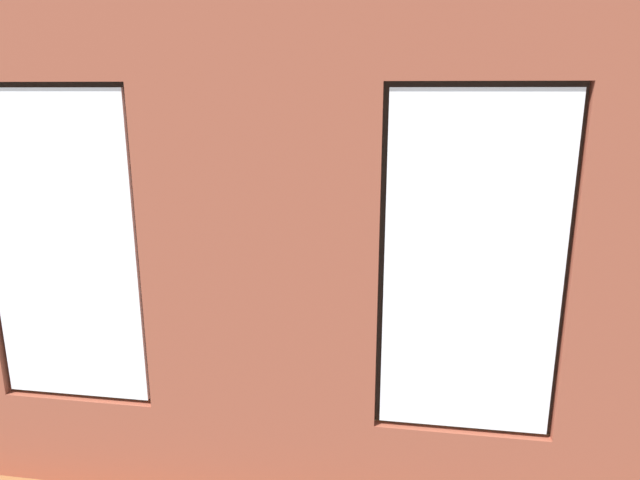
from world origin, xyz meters
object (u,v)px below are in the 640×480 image
at_px(table_plant_small, 282,284).
at_px(potted_plant_mid_room_small, 412,271).
at_px(remote_black, 322,294).
at_px(media_console, 54,303).
at_px(candle_jar, 330,293).
at_px(remote_silver, 358,291).
at_px(couch_by_window, 233,393).
at_px(tv_flatscreen, 47,247).
at_px(coffee_table, 322,299).
at_px(potted_plant_foreground_right, 173,206).
at_px(potted_plant_by_left_couch, 520,285).
at_px(potted_plant_corner_near_left, 545,235).
at_px(papasan_chair, 342,239).
at_px(couch_left, 592,334).
at_px(cup_ceramic, 308,287).
at_px(potted_plant_between_couches, 421,370).

relative_size(table_plant_small, potted_plant_mid_room_small, 0.41).
height_order(remote_black, media_console, media_console).
relative_size(candle_jar, remote_silver, 0.75).
bearing_deg(couch_by_window, tv_flatscreen, -33.00).
xyz_separation_m(couch_by_window, potted_plant_mid_room_small, (-1.34, -2.95, 0.09)).
xyz_separation_m(couch_by_window, media_console, (2.54, -1.65, -0.06)).
height_order(coffee_table, potted_plant_foreground_right, potted_plant_foreground_right).
xyz_separation_m(remote_silver, potted_plant_by_left_couch, (-1.84, -0.81, -0.10)).
bearing_deg(couch_by_window, potted_plant_by_left_couch, -131.49).
relative_size(potted_plant_by_left_couch, potted_plant_corner_near_left, 0.50).
relative_size(remote_silver, tv_flatscreen, 0.16).
bearing_deg(papasan_chair, table_plant_small, 81.32).
distance_m(couch_left, potted_plant_corner_near_left, 2.78).
height_order(cup_ceramic, papasan_chair, papasan_chair).
height_order(media_console, potted_plant_by_left_couch, media_console).
distance_m(coffee_table, cup_ceramic, 0.22).
height_order(couch_by_window, couch_left, same).
height_order(remote_black, potted_plant_between_couches, potted_plant_between_couches).
bearing_deg(potted_plant_mid_room_small, remote_black, 44.91).
xyz_separation_m(couch_by_window, couch_left, (-3.00, -1.55, -0.00)).
bearing_deg(potted_plant_corner_near_left, cup_ceramic, 37.02).
relative_size(papasan_chair, potted_plant_by_left_couch, 2.22).
height_order(candle_jar, potted_plant_corner_near_left, potted_plant_corner_near_left).
distance_m(coffee_table, potted_plant_corner_near_left, 3.61).
xyz_separation_m(cup_ceramic, potted_plant_by_left_couch, (-2.39, -0.84, -0.14)).
relative_size(table_plant_small, potted_plant_between_couches, 0.26).
relative_size(cup_ceramic, candle_jar, 0.78).
distance_m(candle_jar, tv_flatscreen, 3.06).
bearing_deg(table_plant_small, potted_plant_by_left_couch, -158.17).
bearing_deg(coffee_table, remote_silver, -160.56).
xyz_separation_m(media_console, potted_plant_by_left_couch, (-5.14, -1.29, 0.04)).
distance_m(remote_black, potted_plant_foreground_right, 3.48).
bearing_deg(papasan_chair, remote_black, 91.22).
relative_size(papasan_chair, potted_plant_foreground_right, 0.70).
bearing_deg(papasan_chair, couch_left, 134.44).
distance_m(couch_by_window, cup_ceramic, 2.11).
bearing_deg(media_console, remote_black, -173.09).
xyz_separation_m(couch_by_window, remote_silver, (-0.76, -2.13, 0.09)).
xyz_separation_m(potted_plant_mid_room_small, potted_plant_corner_near_left, (-1.81, -1.36, 0.17)).
relative_size(couch_left, media_console, 1.73).
xyz_separation_m(couch_left, papasan_chair, (2.66, -2.72, 0.11)).
xyz_separation_m(couch_left, coffee_table, (2.62, -0.45, 0.03)).
relative_size(couch_by_window, papasan_chair, 1.77).
bearing_deg(couch_by_window, candle_jar, -104.43).
height_order(cup_ceramic, potted_plant_foreground_right, potted_plant_foreground_right).
relative_size(table_plant_small, potted_plant_foreground_right, 0.17).
xyz_separation_m(coffee_table, candle_jar, (-0.10, 0.11, 0.11)).
bearing_deg(tv_flatscreen, cup_ceramic, -170.78).
relative_size(couch_left, tv_flatscreen, 1.82).
xyz_separation_m(couch_by_window, potted_plant_foreground_right, (2.23, -4.27, 0.53)).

